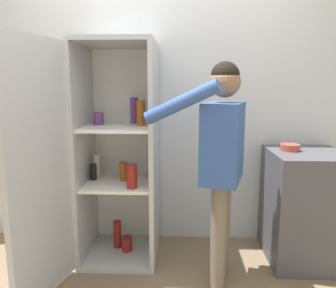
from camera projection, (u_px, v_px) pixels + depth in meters
name	position (u px, v px, depth m)	size (l,w,h in m)	color
wall_back	(161.00, 102.00, 2.94)	(7.00, 0.06, 2.55)	silver
refrigerator	(106.00, 156.00, 2.59)	(0.80, 1.22, 1.76)	#B7BABC
person	(222.00, 148.00, 2.27)	(0.72, 0.56, 1.58)	#726656
counter	(305.00, 206.00, 2.67)	(0.59, 0.64, 0.91)	#4C4C51
bowl	(290.00, 147.00, 2.64)	(0.15, 0.15, 0.05)	#B24738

